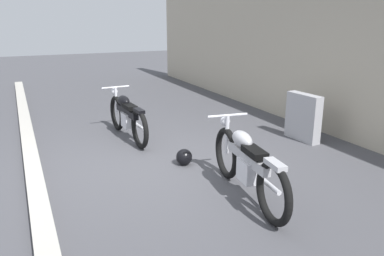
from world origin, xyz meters
TOP-DOWN VIEW (x-y plane):
  - ground_plane at (0.00, 0.00)m, footprint 40.00×40.00m
  - building_wall at (0.00, 4.02)m, footprint 18.00×0.30m
  - curb_strip at (0.00, -1.73)m, footprint 18.00×0.24m
  - stone_marker at (0.05, 3.14)m, footprint 0.78×0.25m
  - helmet at (0.29, 0.53)m, footprint 0.26×0.26m
  - motorcycle_black at (-1.49, 0.09)m, footprint 2.08×0.58m
  - motorcycle_silver at (1.69, 0.81)m, footprint 2.17×0.61m

SIDE VIEW (x-z plane):
  - ground_plane at x=0.00m, z-range 0.00..0.00m
  - curb_strip at x=0.00m, z-range 0.00..0.12m
  - helmet at x=0.29m, z-range 0.00..0.26m
  - motorcycle_black at x=-1.49m, z-range -0.02..0.92m
  - stone_marker at x=0.05m, z-range 0.00..0.91m
  - motorcycle_silver at x=1.69m, z-range -0.02..0.96m
  - building_wall at x=0.00m, z-range 0.00..3.17m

